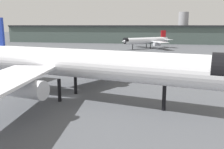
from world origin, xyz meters
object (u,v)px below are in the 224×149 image
service_truck_front (215,77)px  baggage_tug_wing (114,66)px  airliner_far_taxiway (147,41)px  airliner_near_gate (77,64)px

service_truck_front → baggage_tug_wing: service_truck_front is taller
airliner_far_taxiway → baggage_tug_wing: 84.17m
airliner_near_gate → baggage_tug_wing: size_ratio=19.81×
airliner_far_taxiway → service_truck_front: (31.02, -99.25, -3.86)m
airliner_far_taxiway → service_truck_front: bearing=61.3°
airliner_far_taxiway → airliner_near_gate: bearing=43.5°
service_truck_front → baggage_tug_wing: bearing=48.6°
airliner_near_gate → airliner_far_taxiway: size_ratio=1.94×
baggage_tug_wing → service_truck_front: bearing=-107.3°
service_truck_front → airliner_far_taxiway: bearing=0.5°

